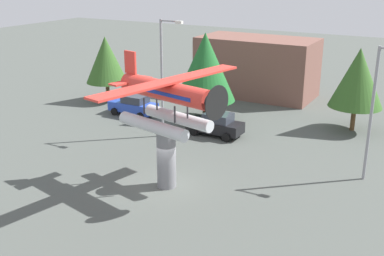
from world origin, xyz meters
The scene contains 11 objects.
ground_plane centered at (0.00, 0.00, 0.00)m, with size 140.00×140.00×0.00m, color #4C514C.
display_pedestal centered at (0.00, 0.00, 1.80)m, with size 1.10×1.10×3.60m, color slate.
floatplane_monument centered at (0.13, -0.03, 5.27)m, with size 7.16×10.39×4.00m.
car_near_blue centered at (-9.97, 10.51, 0.88)m, with size 4.20×2.02×1.76m.
car_mid_black centered at (-1.48, 9.30, 0.88)m, with size 4.20×2.02×1.76m.
streetlight_primary centered at (-4.70, 7.20, 4.99)m, with size 1.84×0.28×8.68m.
streetlight_secondary centered at (10.01, 6.67, 4.65)m, with size 1.84×0.28×8.03m.
storefront_building centered at (-3.41, 22.00, 2.82)m, with size 11.22×5.68×5.64m, color brown.
tree_west centered at (-14.75, 12.95, 3.96)m, with size 3.83×3.83×6.10m.
tree_east centered at (-3.95, 12.18, 4.50)m, with size 4.95×4.95×7.25m.
tree_center_back centered at (7.29, 15.59, 4.18)m, with size 4.07×4.07×6.45m.
Camera 1 is at (13.68, -21.32, 12.22)m, focal length 44.64 mm.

